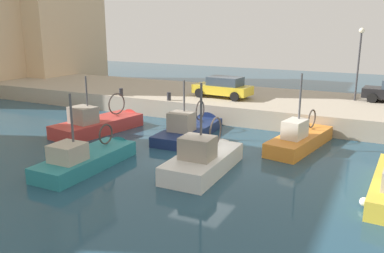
{
  "coord_description": "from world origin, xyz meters",
  "views": [
    {
      "loc": [
        -16.1,
        -7.5,
        6.31
      ],
      "look_at": [
        1.64,
        1.38,
        1.2
      ],
      "focal_mm": 37.54,
      "sensor_mm": 36.0,
      "label": 1
    }
  ],
  "objects": [
    {
      "name": "water_surface",
      "position": [
        0.0,
        0.0,
        0.0
      ],
      "size": [
        80.0,
        80.0,
        0.0
      ],
      "primitive_type": "plane",
      "color": "navy",
      "rests_on": "ground"
    },
    {
      "name": "fishing_boat_orange",
      "position": [
        4.64,
        -3.62,
        0.12
      ],
      "size": [
        6.32,
        2.68,
        4.66
      ],
      "color": "orange",
      "rests_on": "ground"
    },
    {
      "name": "quay_wall",
      "position": [
        11.5,
        0.0,
        0.6
      ],
      "size": [
        9.0,
        56.0,
        1.2
      ],
      "primitive_type": "cube",
      "color": "#ADA08C",
      "rests_on": "ground"
    },
    {
      "name": "parked_car_yellow",
      "position": [
        10.01,
        3.11,
        1.95
      ],
      "size": [
        2.25,
        4.24,
        1.48
      ],
      "color": "gold",
      "rests_on": "quay_wall"
    },
    {
      "name": "quay_streetlamp",
      "position": [
        13.0,
        -5.37,
        4.45
      ],
      "size": [
        0.36,
        0.36,
        4.83
      ],
      "color": "#38383D",
      "rests_on": "quay_wall"
    },
    {
      "name": "fishing_boat_white",
      "position": [
        -0.69,
        -0.51,
        0.13
      ],
      "size": [
        5.57,
        2.26,
        4.84
      ],
      "color": "white",
      "rests_on": "ground"
    },
    {
      "name": "fishing_boat_teal",
      "position": [
        -2.65,
        4.37,
        0.11
      ],
      "size": [
        6.0,
        2.05,
        4.3
      ],
      "color": "teal",
      "rests_on": "ground"
    },
    {
      "name": "fishing_boat_red",
      "position": [
        2.48,
        7.84,
        0.12
      ],
      "size": [
        6.64,
        3.14,
        4.36
      ],
      "color": "#BC3833",
      "rests_on": "ground"
    },
    {
      "name": "fishing_boat_navy",
      "position": [
        4.11,
        2.62,
        0.13
      ],
      "size": [
        6.51,
        2.24,
        4.2
      ],
      "color": "navy",
      "rests_on": "ground"
    },
    {
      "name": "mooring_bollard_mid",
      "position": [
        7.35,
        10.0,
        1.48
      ],
      "size": [
        0.28,
        0.28,
        0.55
      ],
      "primitive_type": "cylinder",
      "color": "#2D2D33",
      "rests_on": "quay_wall"
    },
    {
      "name": "mooring_bollard_south",
      "position": [
        7.35,
        6.0,
        1.48
      ],
      "size": [
        0.28,
        0.28,
        0.55
      ],
      "primitive_type": "cylinder",
      "color": "#2D2D33",
      "rests_on": "quay_wall"
    }
  ]
}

